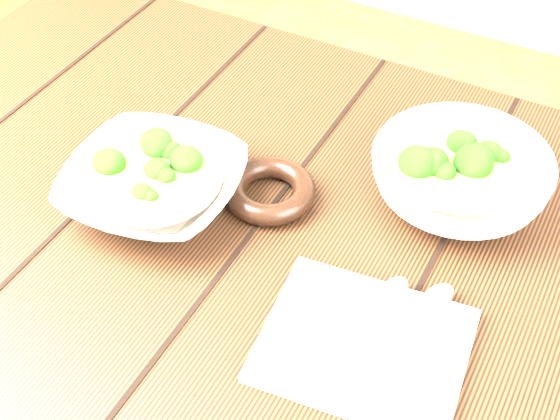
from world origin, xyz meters
name	(u,v)px	position (x,y,z in m)	size (l,w,h in m)	color
table	(268,304)	(0.00, 0.00, 0.63)	(1.20, 0.80, 0.75)	#311D0E
soup_bowl_front	(154,184)	(-0.15, -0.01, 0.78)	(0.23, 0.23, 0.06)	silver
soup_bowl_back	(460,177)	(0.17, 0.16, 0.79)	(0.28, 0.28, 0.08)	silver
trivet	(269,190)	(-0.03, 0.06, 0.76)	(0.11, 0.11, 0.03)	black
napkin	(364,345)	(0.16, -0.09, 0.76)	(0.20, 0.17, 0.01)	beige
spoon_left	(374,310)	(0.15, -0.05, 0.76)	(0.05, 0.17, 0.01)	#A39D90
spoon_right	(418,316)	(0.20, -0.03, 0.76)	(0.06, 0.17, 0.01)	#A39D90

